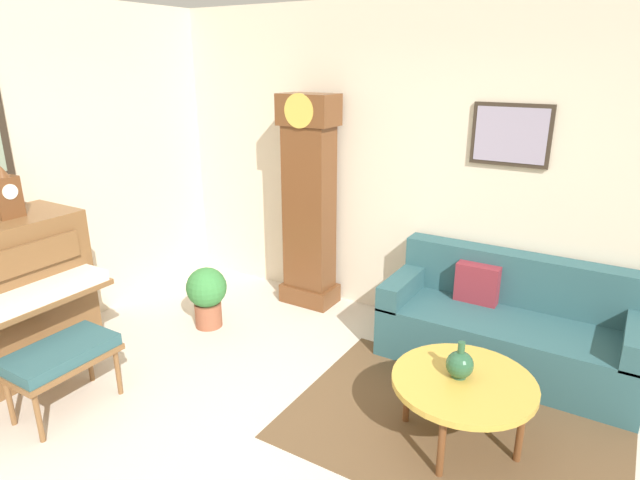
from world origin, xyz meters
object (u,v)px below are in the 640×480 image
object	(u,v)px
mantel_clock	(6,195)
piano_bench	(61,357)
couch	(508,326)
green_jug	(460,364)
coffee_table	(463,384)
grandfather_clock	(309,208)
potted_plant	(207,293)

from	to	relation	value
mantel_clock	piano_bench	bearing A→B (deg)	-17.64
couch	green_jug	size ratio (longest dim) A/B	7.92
couch	green_jug	distance (m)	1.12
piano_bench	coffee_table	distance (m)	2.65
couch	green_jug	world-z (taller)	couch
coffee_table	mantel_clock	world-z (taller)	mantel_clock
grandfather_clock	green_jug	size ratio (longest dim) A/B	8.46
couch	mantel_clock	bearing A→B (deg)	-148.50
mantel_clock	coffee_table	bearing A→B (deg)	14.96
grandfather_clock	mantel_clock	xyz separation A→B (m)	(-1.26, -2.10, 0.41)
piano_bench	grandfather_clock	distance (m)	2.45
grandfather_clock	couch	distance (m)	2.05
grandfather_clock	green_jug	distance (m)	2.29
couch	mantel_clock	distance (m)	3.90
mantel_clock	grandfather_clock	bearing A→B (deg)	59.08
couch	potted_plant	size ratio (longest dim) A/B	3.39
potted_plant	grandfather_clock	bearing A→B (deg)	61.35
grandfather_clock	couch	size ratio (longest dim) A/B	1.07
coffee_table	green_jug	distance (m)	0.12
couch	potted_plant	distance (m)	2.57
grandfather_clock	coffee_table	bearing A→B (deg)	-33.12
coffee_table	potted_plant	bearing A→B (deg)	172.28
potted_plant	green_jug	bearing A→B (deg)	-7.51
potted_plant	couch	bearing A→B (deg)	17.80
mantel_clock	potted_plant	distance (m)	1.75
piano_bench	coffee_table	world-z (taller)	piano_bench
couch	green_jug	bearing A→B (deg)	-93.43
coffee_table	grandfather_clock	bearing A→B (deg)	146.88
grandfather_clock	couch	xyz separation A→B (m)	(1.94, -0.14, -0.65)
grandfather_clock	mantel_clock	bearing A→B (deg)	-120.92
piano_bench	green_jug	world-z (taller)	green_jug
couch	coffee_table	size ratio (longest dim) A/B	2.16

